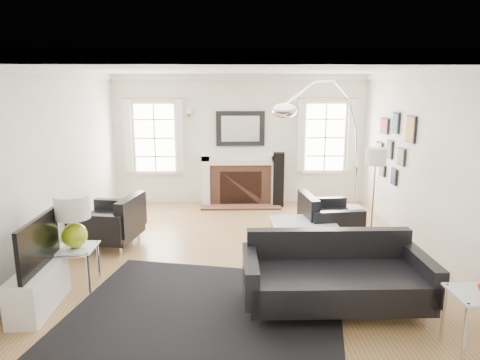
{
  "coord_description": "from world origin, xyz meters",
  "views": [
    {
      "loc": [
        -0.26,
        -6.3,
        2.51
      ],
      "look_at": [
        -0.08,
        0.3,
        1.08
      ],
      "focal_mm": 32.0,
      "sensor_mm": 36.0,
      "label": 1
    }
  ],
  "objects_px": {
    "fireplace": "(241,180)",
    "arc_floor_lamp": "(324,149)",
    "armchair_right": "(326,219)",
    "coffee_table": "(304,226)",
    "gourd_lamp": "(73,218)",
    "armchair_left": "(112,223)",
    "sofa": "(334,276)"
  },
  "relations": [
    {
      "from": "fireplace",
      "to": "arc_floor_lamp",
      "type": "xyz_separation_m",
      "value": [
        1.4,
        -1.8,
        0.94
      ]
    },
    {
      "from": "armchair_right",
      "to": "coffee_table",
      "type": "distance_m",
      "value": 0.66
    },
    {
      "from": "gourd_lamp",
      "to": "coffee_table",
      "type": "bearing_deg",
      "value": 20.34
    },
    {
      "from": "coffee_table",
      "to": "gourd_lamp",
      "type": "height_order",
      "value": "gourd_lamp"
    },
    {
      "from": "armchair_left",
      "to": "gourd_lamp",
      "type": "bearing_deg",
      "value": -92.68
    },
    {
      "from": "fireplace",
      "to": "sofa",
      "type": "bearing_deg",
      "value": -78.04
    },
    {
      "from": "armchair_right",
      "to": "arc_floor_lamp",
      "type": "xyz_separation_m",
      "value": [
        0.03,
        0.49,
        1.12
      ]
    },
    {
      "from": "fireplace",
      "to": "gourd_lamp",
      "type": "height_order",
      "value": "gourd_lamp"
    },
    {
      "from": "armchair_left",
      "to": "fireplace",
      "type": "bearing_deg",
      "value": 49.24
    },
    {
      "from": "sofa",
      "to": "arc_floor_lamp",
      "type": "distance_m",
      "value": 2.97
    },
    {
      "from": "fireplace",
      "to": "sofa",
      "type": "distance_m",
      "value": 4.62
    },
    {
      "from": "fireplace",
      "to": "armchair_left",
      "type": "height_order",
      "value": "fireplace"
    },
    {
      "from": "arc_floor_lamp",
      "to": "fireplace",
      "type": "bearing_deg",
      "value": 127.83
    },
    {
      "from": "sofa",
      "to": "coffee_table",
      "type": "xyz_separation_m",
      "value": [
        -0.04,
        1.74,
        0.04
      ]
    },
    {
      "from": "gourd_lamp",
      "to": "arc_floor_lamp",
      "type": "height_order",
      "value": "arc_floor_lamp"
    },
    {
      "from": "armchair_left",
      "to": "arc_floor_lamp",
      "type": "relative_size",
      "value": 0.43
    },
    {
      "from": "fireplace",
      "to": "armchair_left",
      "type": "relative_size",
      "value": 1.45
    },
    {
      "from": "armchair_left",
      "to": "armchair_right",
      "type": "bearing_deg",
      "value": 2.9
    },
    {
      "from": "sofa",
      "to": "armchair_right",
      "type": "distance_m",
      "value": 2.26
    },
    {
      "from": "fireplace",
      "to": "armchair_left",
      "type": "xyz_separation_m",
      "value": [
        -2.13,
        -2.47,
        -0.16
      ]
    },
    {
      "from": "coffee_table",
      "to": "gourd_lamp",
      "type": "bearing_deg",
      "value": -159.66
    },
    {
      "from": "sofa",
      "to": "armchair_left",
      "type": "bearing_deg",
      "value": 146.45
    },
    {
      "from": "sofa",
      "to": "armchair_left",
      "type": "relative_size",
      "value": 1.8
    },
    {
      "from": "sofa",
      "to": "arc_floor_lamp",
      "type": "relative_size",
      "value": 0.77
    },
    {
      "from": "coffee_table",
      "to": "armchair_right",
      "type": "bearing_deg",
      "value": 47.08
    },
    {
      "from": "armchair_right",
      "to": "arc_floor_lamp",
      "type": "height_order",
      "value": "arc_floor_lamp"
    },
    {
      "from": "armchair_right",
      "to": "fireplace",
      "type": "bearing_deg",
      "value": 120.74
    },
    {
      "from": "armchair_right",
      "to": "gourd_lamp",
      "type": "height_order",
      "value": "gourd_lamp"
    },
    {
      "from": "fireplace",
      "to": "armchair_right",
      "type": "relative_size",
      "value": 1.62
    },
    {
      "from": "fireplace",
      "to": "armchair_right",
      "type": "distance_m",
      "value": 2.68
    },
    {
      "from": "armchair_right",
      "to": "gourd_lamp",
      "type": "xyz_separation_m",
      "value": [
        -3.57,
        -1.64,
        0.56
      ]
    },
    {
      "from": "sofa",
      "to": "gourd_lamp",
      "type": "height_order",
      "value": "gourd_lamp"
    }
  ]
}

